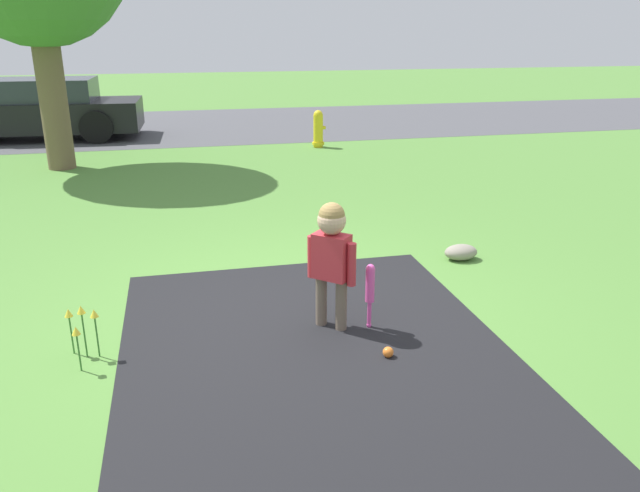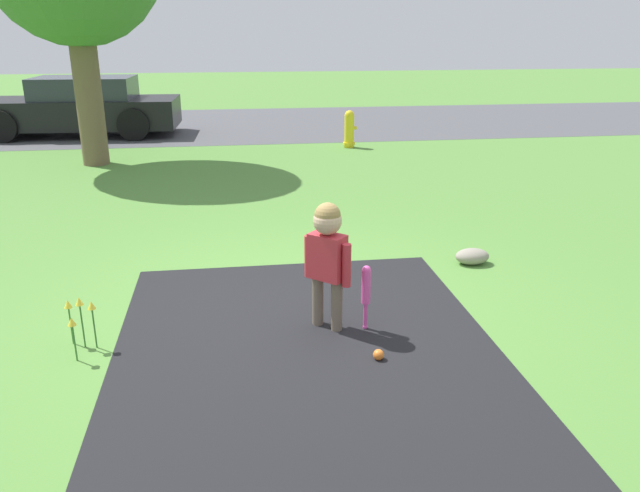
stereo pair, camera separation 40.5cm
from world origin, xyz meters
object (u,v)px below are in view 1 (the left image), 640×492
sports_ball (388,352)px  parked_car (37,110)px  fire_hydrant (318,129)px  child (331,248)px  baseball_bat (370,287)px

sports_ball → parked_car: bearing=111.8°
sports_ball → fire_hydrant: 8.53m
child → parked_car: (-3.99, 10.14, -0.07)m
parked_car → fire_hydrant: bearing=160.5°
sports_ball → fire_hydrant: (1.38, 8.41, 0.32)m
sports_ball → child: bearing=116.8°
child → baseball_bat: size_ratio=1.91×
baseball_bat → parked_car: bearing=112.7°
sports_ball → parked_car: 11.55m
fire_hydrant → parked_car: parked_car is taller
child → baseball_bat: (0.30, -0.08, -0.33)m
baseball_bat → fire_hydrant: (1.37, 7.91, 0.01)m
baseball_bat → child: bearing=165.5°
baseball_bat → fire_hydrant: bearing=80.2°
child → baseball_bat: child is taller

